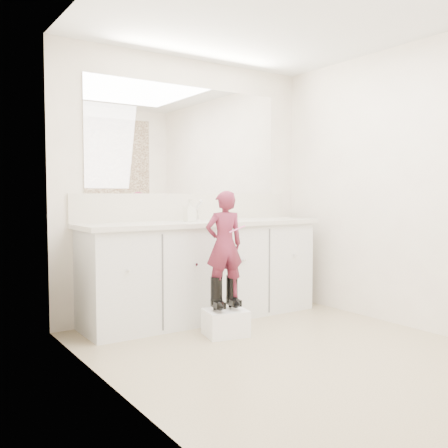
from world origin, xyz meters
TOP-DOWN VIEW (x-y plane):
  - floor at (0.00, 0.00)m, footprint 3.00×3.00m
  - ceiling at (0.00, 0.00)m, footprint 3.00×3.00m
  - wall_back at (0.00, 1.50)m, footprint 2.60×0.00m
  - wall_left at (-1.30, 0.00)m, footprint 0.00×3.00m
  - wall_right at (1.30, 0.00)m, footprint 0.00×3.00m
  - vanity_cabinet at (0.00, 1.23)m, footprint 2.20×0.55m
  - countertop at (0.00, 1.21)m, footprint 2.28×0.58m
  - backsplash at (0.00, 1.49)m, footprint 2.28×0.03m
  - mirror at (0.00, 1.49)m, footprint 2.00×0.02m
  - faucet at (0.00, 1.38)m, footprint 0.08×0.08m
  - cup at (0.23, 1.16)m, footprint 0.14×0.14m
  - soap_bottle at (-0.13, 1.24)m, footprint 0.10×0.10m
  - step_stool at (-0.14, 0.64)m, footprint 0.37×0.33m
  - boot_left at (-0.22, 0.66)m, footprint 0.14×0.20m
  - boot_right at (-0.07, 0.66)m, footprint 0.14×0.20m
  - toddler at (-0.14, 0.66)m, footprint 0.35×0.26m
  - toothbrush at (-0.07, 0.58)m, footprint 0.14×0.04m

SIDE VIEW (x-z plane):
  - floor at x=0.00m, z-range 0.00..0.00m
  - step_stool at x=-0.14m, z-range 0.00..0.21m
  - boot_left at x=-0.22m, z-range 0.21..0.48m
  - boot_right at x=-0.07m, z-range 0.21..0.48m
  - vanity_cabinet at x=0.00m, z-range 0.00..0.85m
  - toddler at x=-0.14m, z-range 0.31..1.16m
  - toothbrush at x=-0.07m, z-range 0.83..0.89m
  - countertop at x=0.00m, z-range 0.85..0.89m
  - faucet at x=0.00m, z-range 0.89..0.99m
  - cup at x=0.23m, z-range 0.89..1.00m
  - soap_bottle at x=-0.13m, z-range 0.89..1.09m
  - backsplash at x=0.00m, z-range 0.89..1.14m
  - wall_back at x=0.00m, z-range -0.10..2.50m
  - wall_left at x=-1.30m, z-range -0.30..2.70m
  - wall_right at x=1.30m, z-range -0.30..2.70m
  - mirror at x=0.00m, z-range 1.14..2.14m
  - ceiling at x=0.00m, z-range 2.40..2.40m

